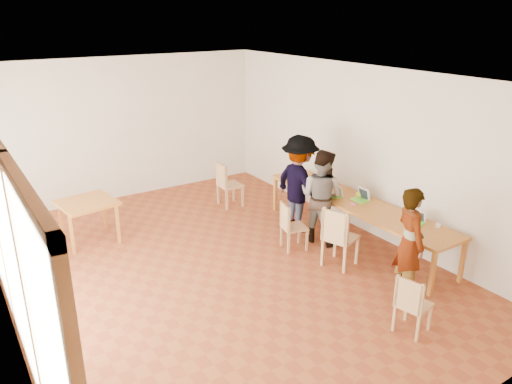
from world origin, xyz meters
The scene contains 24 objects.
ground centered at (0.00, 0.00, 0.00)m, with size 8.00×8.00×0.00m, color brown.
wall_back centered at (0.00, 4.00, 1.50)m, with size 6.00×0.10×3.00m, color silver.
wall_front centered at (0.00, -4.00, 1.50)m, with size 6.00×0.10×3.00m, color silver.
wall_right centered at (3.00, 0.00, 1.50)m, with size 0.10×8.00×3.00m, color silver.
ceiling centered at (0.00, 0.00, 3.02)m, with size 6.00×8.00×0.04m, color white.
communal_table centered at (2.50, -0.43, 0.70)m, with size 0.80×4.00×0.75m.
side_table centered at (-1.43, 2.12, 0.67)m, with size 0.90×0.90×0.75m.
chair_near centered at (1.18, -2.81, 0.49)m, with size 0.45×0.45×0.43m.
chair_mid centered at (1.59, -0.99, 0.61)m, with size 0.59×0.59×0.53m.
chair_far centered at (1.34, -0.08, 0.51)m, with size 0.47×0.47×0.44m.
chair_empty centered at (1.43, 2.25, 0.57)m, with size 0.44×0.44×0.50m.
chair_spare centered at (-2.40, 1.76, 0.62)m, with size 0.65×0.65×0.53m.
person_near centered at (1.89, -2.13, 0.81)m, with size 0.59×0.39×1.63m, color gray.
person_mid centered at (2.01, -0.08, 0.84)m, with size 0.81×0.63×1.67m, color gray.
person_far centered at (1.96, 0.47, 0.90)m, with size 1.17×0.67×1.81m, color gray.
laptop_near centered at (2.66, -1.62, 0.80)m, with size 0.25×0.27×0.20m.
laptop_mid centered at (2.62, -0.45, 0.81)m, with size 0.23×0.27×0.23m.
laptop_far centered at (2.40, -0.05, 0.80)m, with size 0.26×0.27×0.20m.
yellow_mug centered at (2.70, -0.32, 0.80)m, with size 0.14×0.14×0.11m, color yellow.
green_bottle centered at (2.43, -1.77, 0.89)m, with size 0.07×0.07×0.28m, color #16752B.
clear_glass centered at (2.73, -1.58, 0.80)m, with size 0.07×0.07×0.09m, color silver.
condiment_cup centered at (2.79, -1.92, 0.78)m, with size 0.08×0.08×0.06m, color white.
pink_phone centered at (2.36, -0.51, 0.76)m, with size 0.05×0.10×0.01m, color #E753A5.
black_pouch centered at (2.25, 1.09, 0.80)m, with size 0.16×0.26×0.09m, color black.
Camera 1 is at (-3.34, -6.25, 3.87)m, focal length 35.00 mm.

